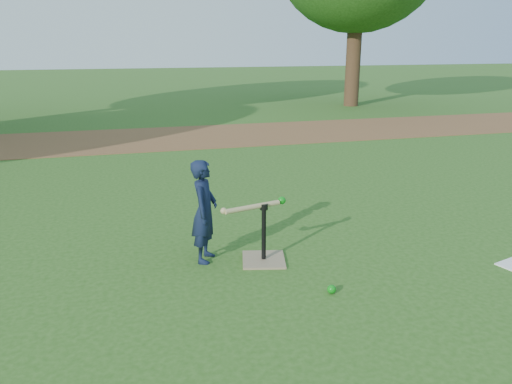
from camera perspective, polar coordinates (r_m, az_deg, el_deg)
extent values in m
plane|color=#285116|center=(4.85, 2.31, -9.63)|extent=(80.00, 80.00, 0.00)
cube|color=brown|center=(11.90, -8.60, 6.22)|extent=(24.00, 3.00, 0.01)
imported|color=#111933|center=(5.03, -5.91, -2.20)|extent=(0.38, 0.45, 1.05)
sphere|color=#0B7F12|center=(4.58, 8.63, -10.92)|extent=(0.08, 0.08, 0.08)
cube|color=#90795B|center=(5.16, 0.88, -7.74)|extent=(0.52, 0.52, 0.02)
cylinder|color=black|center=(5.05, 0.89, -4.76)|extent=(0.05, 0.05, 0.55)
cylinder|color=black|center=(4.95, 0.91, -1.69)|extent=(0.08, 0.08, 0.06)
cylinder|color=tan|center=(4.90, -0.38, -1.73)|extent=(0.59, 0.20, 0.05)
sphere|color=tan|center=(4.80, -3.72, -2.17)|extent=(0.06, 0.06, 0.06)
sphere|color=#0B7F12|center=(5.09, 2.98, -0.96)|extent=(0.08, 0.08, 0.08)
cylinder|color=#382316|center=(17.93, 11.08, 15.10)|extent=(0.50, 0.50, 3.42)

